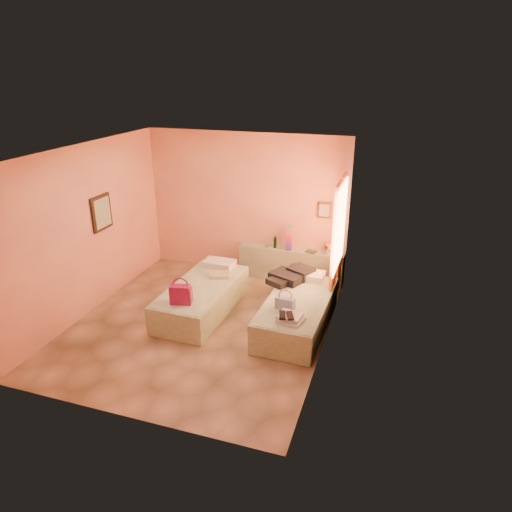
{
  "coord_description": "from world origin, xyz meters",
  "views": [
    {
      "loc": [
        2.84,
        -5.89,
        3.91
      ],
      "look_at": [
        0.66,
        0.85,
        0.96
      ],
      "focal_mm": 32.0,
      "sensor_mm": 36.0,
      "label": 1
    }
  ],
  "objects": [
    {
      "name": "ground",
      "position": [
        0.0,
        0.0,
        0.0
      ],
      "size": [
        4.5,
        4.5,
        0.0
      ],
      "primitive_type": "plane",
      "color": "tan",
      "rests_on": "ground"
    },
    {
      "name": "room_walls",
      "position": [
        0.21,
        0.57,
        1.79
      ],
      "size": [
        4.02,
        4.51,
        2.81
      ],
      "color": "#FDB287",
      "rests_on": "ground"
    },
    {
      "name": "headboard_ledge",
      "position": [
        0.98,
        2.1,
        0.33
      ],
      "size": [
        2.05,
        0.3,
        0.65
      ],
      "primitive_type": "cube",
      "color": "#9DA688",
      "rests_on": "ground"
    },
    {
      "name": "bed_left",
      "position": [
        -0.17,
        0.4,
        0.25
      ],
      "size": [
        0.96,
        2.03,
        0.5
      ],
      "primitive_type": "cube",
      "rotation": [
        0.0,
        0.0,
        -0.03
      ],
      "color": "beige",
      "rests_on": "ground"
    },
    {
      "name": "bed_right",
      "position": [
        1.5,
        0.4,
        0.25
      ],
      "size": [
        0.96,
        2.03,
        0.5
      ],
      "primitive_type": "cube",
      "rotation": [
        0.0,
        0.0,
        -0.03
      ],
      "color": "beige",
      "rests_on": "ground"
    },
    {
      "name": "water_bottle",
      "position": [
        0.66,
        2.06,
        0.76
      ],
      "size": [
        0.07,
        0.07,
        0.22
      ],
      "primitive_type": "cylinder",
      "rotation": [
        0.0,
        0.0,
        0.12
      ],
      "color": "#12321A",
      "rests_on": "headboard_ledge"
    },
    {
      "name": "rainbow_box",
      "position": [
        0.93,
        2.04,
        0.89
      ],
      "size": [
        0.13,
        0.13,
        0.47
      ],
      "primitive_type": "cube",
      "rotation": [
        0.0,
        0.0,
        0.32
      ],
      "color": "#9E134B",
      "rests_on": "headboard_ledge"
    },
    {
      "name": "small_dish",
      "position": [
        0.52,
        2.03,
        0.66
      ],
      "size": [
        0.13,
        0.13,
        0.03
      ],
      "primitive_type": "cylinder",
      "rotation": [
        0.0,
        0.0,
        0.13
      ],
      "color": "#49865B",
      "rests_on": "headboard_ledge"
    },
    {
      "name": "green_book",
      "position": [
        1.37,
        2.03,
        0.67
      ],
      "size": [
        0.22,
        0.19,
        0.03
      ],
      "primitive_type": "cube",
      "rotation": [
        0.0,
        0.0,
        -0.32
      ],
      "color": "#284B36",
      "rests_on": "headboard_ledge"
    },
    {
      "name": "flower_vase",
      "position": [
        1.71,
        2.03,
        0.79
      ],
      "size": [
        0.28,
        0.28,
        0.29
      ],
      "primitive_type": "cube",
      "rotation": [
        0.0,
        0.0,
        -0.29
      ],
      "color": "silver",
      "rests_on": "headboard_ledge"
    },
    {
      "name": "magenta_handbag",
      "position": [
        -0.2,
        -0.28,
        0.65
      ],
      "size": [
        0.36,
        0.26,
        0.31
      ],
      "primitive_type": "cube",
      "rotation": [
        0.0,
        0.0,
        0.24
      ],
      "color": "#9E134B",
      "rests_on": "bed_left"
    },
    {
      "name": "khaki_garment",
      "position": [
        0.0,
        0.81,
        0.53
      ],
      "size": [
        0.4,
        0.37,
        0.06
      ],
      "primitive_type": "cube",
      "rotation": [
        0.0,
        0.0,
        0.36
      ],
      "color": "tan",
      "rests_on": "bed_left"
    },
    {
      "name": "clothes_pile",
      "position": [
        1.22,
        1.02,
        0.59
      ],
      "size": [
        0.76,
        0.76,
        0.18
      ],
      "primitive_type": "cube",
      "rotation": [
        0.0,
        0.0,
        -0.36
      ],
      "color": "black",
      "rests_on": "bed_right"
    },
    {
      "name": "blue_handbag",
      "position": [
        1.39,
        0.04,
        0.59
      ],
      "size": [
        0.3,
        0.16,
        0.19
      ],
      "primitive_type": "cube",
      "rotation": [
        0.0,
        0.0,
        -0.13
      ],
      "color": "#40509A",
      "rests_on": "bed_right"
    },
    {
      "name": "towel_stack",
      "position": [
        1.56,
        -0.3,
        0.55
      ],
      "size": [
        0.4,
        0.36,
        0.1
      ],
      "primitive_type": "cube",
      "rotation": [
        0.0,
        0.0,
        -0.2
      ],
      "color": "white",
      "rests_on": "bed_right"
    },
    {
      "name": "sandal_pair",
      "position": [
        1.5,
        -0.34,
        0.61
      ],
      "size": [
        0.24,
        0.28,
        0.02
      ],
      "primitive_type": "cube",
      "rotation": [
        0.0,
        0.0,
        0.27
      ],
      "color": "black",
      "rests_on": "towel_stack"
    }
  ]
}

